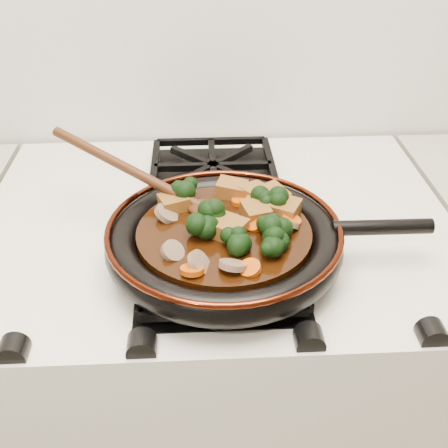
{
  "coord_description": "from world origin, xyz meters",
  "views": [
    {
      "loc": [
        -0.03,
        0.93,
        1.39
      ],
      "look_at": [
        0.01,
        1.57,
        0.97
      ],
      "focal_mm": 45.0,
      "sensor_mm": 36.0,
      "label": 1
    }
  ],
  "objects": [
    {
      "name": "stove",
      "position": [
        0.0,
        1.69,
        0.45
      ],
      "size": [
        0.76,
        0.6,
        0.9
      ],
      "primitive_type": "cube",
      "color": "white",
      "rests_on": "ground"
    },
    {
      "name": "burner_grate_front",
      "position": [
        0.0,
        1.55,
        0.91
      ],
      "size": [
        0.23,
        0.23,
        0.03
      ],
      "primitive_type": null,
      "color": "black",
      "rests_on": "stove"
    },
    {
      "name": "burner_grate_back",
      "position": [
        0.0,
        1.83,
        0.91
      ],
      "size": [
        0.23,
        0.23,
        0.03
      ],
      "primitive_type": null,
      "color": "black",
      "rests_on": "stove"
    },
    {
      "name": "skillet",
      "position": [
        0.01,
        1.57,
        0.94
      ],
      "size": [
        0.46,
        0.33,
        0.05
      ],
      "rotation": [
        0.0,
        0.0,
        -0.01
      ],
      "color": "black",
      "rests_on": "burner_grate_front"
    },
    {
      "name": "braising_sauce",
      "position": [
        0.01,
        1.57,
        0.95
      ],
      "size": [
        0.24,
        0.24,
        0.02
      ],
      "primitive_type": "cylinder",
      "color": "black",
      "rests_on": "skillet"
    },
    {
      "name": "tofu_cube_0",
      "position": [
        0.06,
        1.62,
        0.97
      ],
      "size": [
        0.05,
        0.05,
        0.02
      ],
      "primitive_type": "cube",
      "rotation": [
        -0.01,
        0.04,
        2.7
      ],
      "color": "brown",
      "rests_on": "braising_sauce"
    },
    {
      "name": "tofu_cube_1",
      "position": [
        0.02,
        1.67,
        0.97
      ],
      "size": [
        0.05,
        0.05,
        0.03
      ],
      "primitive_type": "cube",
      "rotation": [
        0.04,
        -0.11,
        2.88
      ],
      "color": "brown",
      "rests_on": "braising_sauce"
    },
    {
      "name": "tofu_cube_2",
      "position": [
        0.1,
        1.61,
        0.97
      ],
      "size": [
        0.05,
        0.06,
        0.03
      ],
      "primitive_type": "cube",
      "rotation": [
        0.04,
        -0.03,
        1.09
      ],
      "color": "brown",
      "rests_on": "braising_sauce"
    },
    {
      "name": "tofu_cube_3",
      "position": [
        0.01,
        1.56,
        0.97
      ],
      "size": [
        0.06,
        0.06,
        0.03
      ],
      "primitive_type": "cube",
      "rotation": [
        0.07,
        -0.06,
        2.59
      ],
      "color": "brown",
      "rests_on": "braising_sauce"
    },
    {
      "name": "tofu_cube_4",
      "position": [
        0.06,
        1.65,
        0.97
      ],
      "size": [
        0.06,
        0.06,
        0.03
      ],
      "primitive_type": "cube",
      "rotation": [
        0.09,
        0.04,
        2.18
      ],
      "color": "brown",
      "rests_on": "braising_sauce"
    },
    {
      "name": "tofu_cube_5",
      "position": [
        0.05,
        1.6,
        0.97
      ],
      "size": [
        0.05,
        0.05,
        0.02
      ],
      "primitive_type": "cube",
      "rotation": [
        -0.0,
        -0.05,
        1.83
      ],
      "color": "brown",
      "rests_on": "braising_sauce"
    },
    {
      "name": "tofu_cube_6",
      "position": [
        0.08,
        1.64,
        0.97
      ],
      "size": [
        0.06,
        0.06,
        0.03
      ],
      "primitive_type": "cube",
      "rotation": [
        -0.08,
        -0.09,
        2.07
      ],
      "color": "brown",
      "rests_on": "braising_sauce"
    },
    {
      "name": "tofu_cube_7",
      "position": [
        -0.06,
        1.63,
        0.97
      ],
      "size": [
        0.05,
        0.05,
        0.02
      ],
      "primitive_type": "cube",
      "rotation": [
        -0.04,
        -0.03,
        0.34
      ],
      "color": "brown",
      "rests_on": "braising_sauce"
    },
    {
      "name": "broccoli_floret_0",
      "position": [
        0.07,
        1.52,
        0.97
      ],
      "size": [
        0.07,
        0.06,
        0.05
      ],
      "primitive_type": null,
      "rotation": [
        0.02,
        -0.07,
        3.09
      ],
      "color": "black",
      "rests_on": "braising_sauce"
    },
    {
      "name": "broccoli_floret_1",
      "position": [
        0.02,
        1.52,
        0.97
      ],
      "size": [
        0.08,
        0.08,
        0.06
      ],
      "primitive_type": null,
      "rotation": [
        0.11,
        0.02,
        1.9
      ],
      "color": "black",
      "rests_on": "braising_sauce"
    },
    {
      "name": "broccoli_floret_2",
      "position": [
        -0.02,
        1.56,
        0.97
      ],
      "size": [
        0.07,
        0.07,
        0.07
      ],
      "primitive_type": null,
      "rotation": [
        -0.17,
        -0.13,
        1.53
      ],
      "color": "black",
      "rests_on": "braising_sauce"
    },
    {
      "name": "broccoli_floret_3",
      "position": [
        0.07,
        1.62,
        0.97
      ],
      "size": [
        0.08,
        0.08,
        0.06
      ],
      "primitive_type": null,
      "rotation": [
        -0.05,
        -0.21,
        2.76
      ],
      "color": "black",
      "rests_on": "braising_sauce"
    },
    {
      "name": "broccoli_floret_4",
      "position": [
        -0.05,
        1.65,
        0.97
      ],
      "size": [
        0.09,
        0.09,
        0.06
      ],
      "primitive_type": null,
      "rotation": [
        -0.08,
        -0.07,
        0.79
      ],
      "color": "black",
      "rests_on": "braising_sauce"
    },
    {
      "name": "broccoli_floret_5",
      "position": [
        -0.02,
        1.59,
        0.97
      ],
      "size": [
        0.08,
        0.08,
        0.07
      ],
      "primitive_type": null,
      "rotation": [
        -0.06,
        -0.19,
        2.73
      ],
      "color": "black",
      "rests_on": "braising_sauce"
    },
    {
      "name": "broccoli_floret_6",
      "position": [
        0.07,
        1.55,
        0.97
      ],
      "size": [
        0.08,
        0.08,
        0.07
      ],
      "primitive_type": null,
      "rotation": [
        0.14,
        -0.1,
        1.19
      ],
      "color": "black",
      "rests_on": "braising_sauce"
    },
    {
      "name": "broccoli_floret_7",
      "position": [
        0.07,
        1.52,
        0.97
      ],
      "size": [
        0.09,
        0.08,
        0.08
      ],
      "primitive_type": null,
      "rotation": [
        0.25,
        -0.22,
        2.55
      ],
      "color": "black",
      "rests_on": "braising_sauce"
    },
    {
      "name": "carrot_coin_0",
      "position": [
        0.03,
        1.48,
        0.96
      ],
      "size": [
        0.03,
        0.03,
        0.02
      ],
      "primitive_type": "cylinder",
      "rotation": [
        0.22,
        -0.32,
        0.0
      ],
      "color": "#CA4805",
      "rests_on": "braising_sauce"
    },
    {
      "name": "carrot_coin_1",
      "position": [
        0.1,
        1.61,
        0.96
      ],
      "size": [
        0.03,
        0.03,
        0.02
      ],
      "primitive_type": "cylinder",
      "rotation": [
        -0.13,
        -0.25,
        0.0
      ],
      "color": "#CA4805",
      "rests_on": "braising_sauce"
    },
    {
      "name": "carrot_coin_2",
      "position": [
        -0.04,
        1.48,
        0.96
      ],
      "size": [
        0.03,
        0.03,
        0.01
      ],
      "primitive_type": "cylinder",
      "rotation": [
        -0.23,
        0.01,
        0.0
      ],
      "color": "#CA4805",
      "rests_on": "braising_sauce"
    },
    {
      "name": "carrot_coin_3",
      "position": [
        0.1,
        1.58,
        0.96
      ],
      "size": [
        0.03,
        0.03,
        0.02
      ],
      "primitive_type": "cylinder",
      "rotation": [
        0.02,
        0.34,
        0.0
      ],
      "color": "#CA4805",
      "rests_on": "braising_sauce"
    },
    {
      "name": "carrot_coin_4",
      "position": [
        0.03,
        1.64,
        0.96
      ],
      "size": [
        0.03,
        0.03,
        0.01
      ],
      "primitive_type": "cylinder",
      "rotation": [
        -0.08,
        -0.09,
        0.0
      ],
      "color": "#CA4805",
      "rests_on": "braising_sauce"
    },
    {
      "name": "carrot_coin_5",
      "position": [
        0.05,
        1.57,
        0.96
      ],
      "size": [
        0.03,
        0.03,
        0.02
      ],
      "primitive_type": "cylinder",
      "rotation": [
        0.19,
        -0.31,
        0.0
      ],
      "color": "#CA4805",
      "rests_on": "braising_sauce"
    },
    {
      "name": "mushroom_slice_0",
      "position": [
        0.01,
        1.48,
        0.97
      ],
      "size": [
        0.05,
        0.05,
        0.02
      ],
      "primitive_type": "cylinder",
      "rotation": [
        0.41,
        0.0,
        2.7
      ],
      "color": "#7F6449",
      "rests_on": "braising_sauce"
    },
    {
      "name": "mushroom_slice_1",
      "position": [
        -0.07,
        1.61,
        0.97
      ],
      "size": [
        0.04,
        0.04,
        0.03
      ],
      "primitive_type": "cylinder",
      "rotation": [
        0.6,
        0.0,
        1.52
      ],
      "color": "#7F6449",
      "rests_on": "braising_sauce"
    },
    {
      "name": "mushroom_slice_2",
      "position": [
        -0.03,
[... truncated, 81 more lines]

